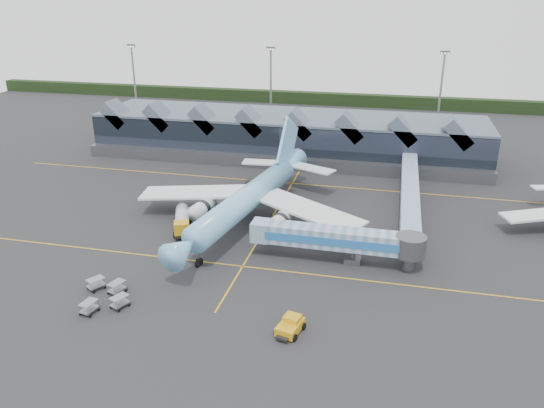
% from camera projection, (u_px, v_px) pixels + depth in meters
% --- Properties ---
extents(ground, '(260.00, 260.00, 0.00)m').
position_uv_depth(ground, '(257.00, 242.00, 82.33)').
color(ground, '#242426').
rests_on(ground, ground).
extents(taxi_stripes, '(120.00, 60.00, 0.01)m').
position_uv_depth(taxi_stripes, '(272.00, 217.00, 91.36)').
color(taxi_stripes, orange).
rests_on(taxi_stripes, ground).
extents(tree_line_far, '(260.00, 4.00, 4.00)m').
position_uv_depth(tree_line_far, '(339.00, 99.00, 180.91)').
color(tree_line_far, black).
rests_on(tree_line_far, ground).
extents(terminal, '(90.00, 22.25, 12.52)m').
position_uv_depth(terminal, '(288.00, 135.00, 124.35)').
color(terminal, black).
rests_on(terminal, ground).
extents(light_masts, '(132.40, 42.56, 22.45)m').
position_uv_depth(light_masts, '(405.00, 96.00, 129.89)').
color(light_masts, gray).
rests_on(light_masts, ground).
extents(main_airliner, '(40.07, 46.59, 15.00)m').
position_uv_depth(main_airliner, '(250.00, 197.00, 88.33)').
color(main_airliner, '#76C5EE').
rests_on(main_airliner, ground).
extents(jet_bridge, '(24.77, 4.27, 5.21)m').
position_uv_depth(jet_bridge, '(346.00, 240.00, 74.98)').
color(jet_bridge, '#658EA8').
rests_on(jet_bridge, ground).
extents(fuel_truck, '(5.33, 9.26, 3.15)m').
position_uv_depth(fuel_truck, '(182.00, 219.00, 86.20)').
color(fuel_truck, black).
rests_on(fuel_truck, ground).
extents(pushback_tug, '(3.35, 4.49, 1.83)m').
position_uv_depth(pushback_tug, '(290.00, 326.00, 60.35)').
color(pushback_tug, gold).
rests_on(pushback_tug, ground).
extents(baggage_carts, '(7.41, 7.70, 1.53)m').
position_uv_depth(baggage_carts, '(106.00, 294.00, 66.54)').
color(baggage_carts, gray).
rests_on(baggage_carts, ground).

